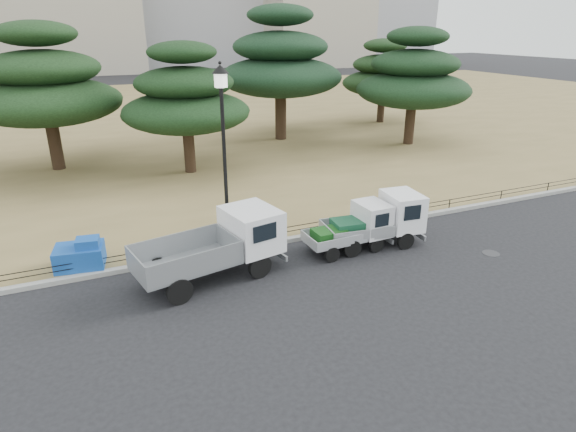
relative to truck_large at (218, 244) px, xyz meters
name	(u,v)px	position (x,y,z in m)	size (l,w,h in m)	color
ground	(312,273)	(2.82, -1.07, -1.13)	(220.00, 220.00, 0.00)	black
lawn	(157,119)	(2.82, 29.53, -1.05)	(120.00, 56.00, 0.15)	olive
curb	(282,241)	(2.82, 1.53, -1.05)	(120.00, 0.25, 0.16)	gray
truck_large	(218,244)	(0.00, 0.00, 0.00)	(4.92, 2.71, 2.03)	black
truck_kei_front	(354,228)	(5.01, 0.05, -0.31)	(3.13, 1.42, 1.64)	black
truck_kei_rear	(380,220)	(6.11, 0.05, -0.19)	(3.71, 1.87, 1.88)	black
street_lamp	(223,129)	(0.87, 1.83, 3.26)	(0.56, 0.56, 6.26)	black
pipe_fence	(280,231)	(2.82, 1.68, -0.69)	(38.00, 0.04, 0.40)	black
tarp_pile	(81,255)	(-4.05, 2.18, -0.57)	(1.66, 1.33, 1.01)	#1650B1
manhole	(491,253)	(9.32, -2.27, -1.12)	(0.60, 0.60, 0.01)	#2D2D30
pine_west_near	(45,87)	(-4.84, 15.32, 3.47)	(7.71, 7.71, 7.71)	black
pine_center_left	(185,99)	(1.77, 11.81, 2.92)	(6.64, 6.64, 6.75)	black
pine_center_right	(280,63)	(9.49, 17.51, 4.11)	(8.28, 8.28, 8.78)	black
pine_east_near	(414,78)	(16.82, 12.69, 3.31)	(7.36, 7.36, 7.43)	black
pine_east_far	(383,75)	(19.55, 20.16, 2.80)	(6.51, 6.51, 6.54)	black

